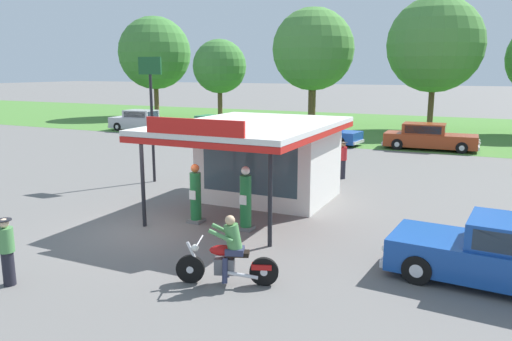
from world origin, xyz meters
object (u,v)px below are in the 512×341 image
at_px(gas_pump_nearside, 196,196).
at_px(featured_classic_sedan, 505,256).
at_px(parked_car_back_row_centre_left, 429,138).
at_px(bystander_chatting_near_pumps, 7,250).
at_px(parked_car_back_row_far_right, 215,127).
at_px(parked_car_back_row_centre, 143,121).
at_px(bystander_standing_back_lot, 343,159).
at_px(gas_pump_offside, 246,201).
at_px(motorcycle_with_rider, 229,256).
at_px(roadside_pole_sign, 151,98).
at_px(parked_car_back_row_centre_right, 320,133).

height_order(gas_pump_nearside, featured_classic_sedan, gas_pump_nearside).
height_order(parked_car_back_row_centre_left, bystander_chatting_near_pumps, parked_car_back_row_centre_left).
bearing_deg(parked_car_back_row_centre_left, parked_car_back_row_far_right, -178.02).
relative_size(parked_car_back_row_centre, bystander_standing_back_lot, 3.48).
bearing_deg(parked_car_back_row_centre_left, gas_pump_offside, -99.74).
bearing_deg(motorcycle_with_rider, gas_pump_nearside, 130.66).
relative_size(parked_car_back_row_far_right, parked_car_back_row_centre, 1.01).
relative_size(gas_pump_nearside, roadside_pole_sign, 0.36).
relative_size(gas_pump_nearside, parked_car_back_row_centre_left, 0.34).
distance_m(motorcycle_with_rider, parked_car_back_row_centre_left, 21.80).
height_order(parked_car_back_row_centre_right, parked_car_back_row_centre_left, parked_car_back_row_centre_left).
xyz_separation_m(gas_pump_offside, parked_car_back_row_centre, (-17.94, 18.39, -0.14)).
bearing_deg(bystander_chatting_near_pumps, parked_car_back_row_centre_right, 91.17).
bearing_deg(parked_car_back_row_centre_right, featured_classic_sedan, -61.26).
height_order(featured_classic_sedan, roadside_pole_sign, roadside_pole_sign).
height_order(parked_car_back_row_far_right, bystander_standing_back_lot, bystander_standing_back_lot).
height_order(bystander_standing_back_lot, roadside_pole_sign, roadside_pole_sign).
bearing_deg(gas_pump_nearside, bystander_standing_back_lot, 73.48).
distance_m(gas_pump_nearside, parked_car_back_row_centre_left, 18.79).
height_order(motorcycle_with_rider, bystander_chatting_near_pumps, motorcycle_with_rider).
height_order(parked_car_back_row_centre, bystander_standing_back_lot, bystander_standing_back_lot).
relative_size(gas_pump_offside, roadside_pole_sign, 0.37).
distance_m(gas_pump_nearside, motorcycle_with_rider, 4.71).
relative_size(gas_pump_offside, bystander_standing_back_lot, 1.18).
relative_size(parked_car_back_row_centre_right, parked_car_back_row_centre, 1.00).
height_order(bystander_chatting_near_pumps, roadside_pole_sign, roadside_pole_sign).
xyz_separation_m(gas_pump_nearside, parked_car_back_row_centre_left, (4.84, 18.16, -0.13)).
bearing_deg(roadside_pole_sign, parked_car_back_row_centre_left, 55.85).
height_order(parked_car_back_row_far_right, roadside_pole_sign, roadside_pole_sign).
bearing_deg(motorcycle_with_rider, parked_car_back_row_centre_left, 85.35).
height_order(parked_car_back_row_far_right, parked_car_back_row_centre_left, parked_car_back_row_centre_left).
height_order(gas_pump_nearside, roadside_pole_sign, roadside_pole_sign).
height_order(motorcycle_with_rider, featured_classic_sedan, motorcycle_with_rider).
bearing_deg(parked_car_back_row_centre_right, gas_pump_nearside, -84.33).
height_order(gas_pump_nearside, parked_car_back_row_centre_right, gas_pump_nearside).
bearing_deg(parked_car_back_row_far_right, gas_pump_nearside, -61.89).
xyz_separation_m(motorcycle_with_rider, parked_car_back_row_centre_left, (1.77, 21.73, 0.06)).
bearing_deg(gas_pump_nearside, parked_car_back_row_far_right, 118.11).
bearing_deg(bystander_standing_back_lot, gas_pump_offside, -94.81).
relative_size(parked_car_back_row_centre_right, bystander_chatting_near_pumps, 3.70).
bearing_deg(parked_car_back_row_centre_left, parked_car_back_row_centre, 179.38).
bearing_deg(gas_pump_nearside, roadside_pole_sign, 138.23).
bearing_deg(parked_car_back_row_centre, gas_pump_nearside, -48.57).
xyz_separation_m(gas_pump_nearside, gas_pump_offside, (1.72, 0.00, 0.04)).
bearing_deg(parked_car_back_row_centre, parked_car_back_row_centre_left, -0.62).
height_order(gas_pump_offside, motorcycle_with_rider, gas_pump_offside).
bearing_deg(bystander_standing_back_lot, featured_classic_sedan, -56.17).
bearing_deg(bystander_chatting_near_pumps, featured_classic_sedan, 25.07).
xyz_separation_m(parked_car_back_row_far_right, bystander_standing_back_lot, (11.84, -9.58, 0.18)).
distance_m(gas_pump_nearside, roadside_pole_sign, 6.79).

